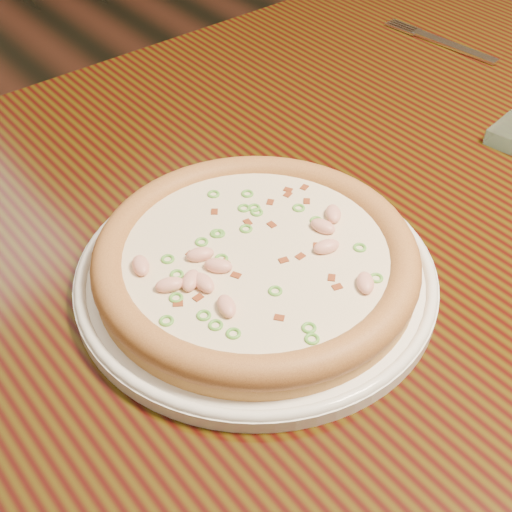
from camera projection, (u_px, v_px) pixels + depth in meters
hero_table at (313, 273)px, 0.78m from camera, size 1.20×0.80×0.75m
plate at (256, 274)px, 0.63m from camera, size 0.32×0.32×0.02m
pizza at (256, 259)px, 0.61m from camera, size 0.28×0.28×0.03m
fork at (444, 43)px, 0.97m from camera, size 0.04×0.18×0.00m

